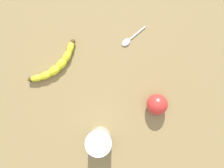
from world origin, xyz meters
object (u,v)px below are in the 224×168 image
at_px(apple_fruit, 158,104).
at_px(smoothie_glass, 101,140).
at_px(banana, 57,65).
at_px(teaspoon, 129,41).

bearing_deg(apple_fruit, smoothie_glass, 90.16).
relative_size(banana, apple_fruit, 2.95).
distance_m(smoothie_glass, teaspoon, 0.37).
bearing_deg(teaspoon, banana, -20.46).
xyz_separation_m(smoothie_glass, teaspoon, (0.25, -0.27, -0.05)).
relative_size(smoothie_glass, apple_fruit, 1.51).
bearing_deg(banana, smoothie_glass, -101.67).
bearing_deg(teaspoon, apple_fruit, 72.13).
bearing_deg(apple_fruit, teaspoon, -8.59).
bearing_deg(teaspoon, smoothie_glass, 33.91).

